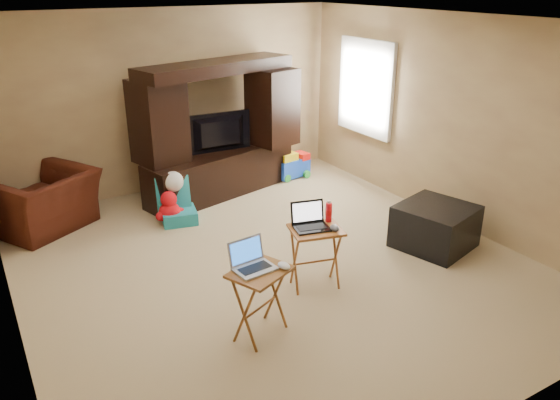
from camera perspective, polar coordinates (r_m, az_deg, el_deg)
floor at (r=5.95m, az=-0.99°, el=-6.51°), size 5.50×5.50×0.00m
ceiling at (r=5.22m, az=-1.18°, el=18.28°), size 5.50×5.50×0.00m
wall_back at (r=7.89m, az=-11.19°, el=10.08°), size 5.00×0.00×5.00m
wall_front at (r=3.52m, az=21.88°, el=-6.81°), size 5.00×0.00×5.00m
wall_right at (r=6.99m, az=17.20°, el=7.96°), size 0.00×5.50×5.50m
window_pane at (r=8.04m, az=9.04°, el=11.55°), size 0.00×1.20×1.20m
window_frame at (r=8.03m, az=8.93°, el=11.54°), size 0.06×1.14×1.34m
entertainment_center at (r=7.54m, az=-6.37°, el=7.26°), size 2.33×1.10×1.85m
television at (r=7.51m, az=-6.21°, el=6.91°), size 0.94×0.16×0.54m
recliner at (r=7.15m, az=-23.45°, el=-0.17°), size 1.43×1.38×0.71m
child_rocker at (r=6.89m, az=-10.61°, el=-0.12°), size 0.52×0.56×0.56m
plush_toy at (r=6.90m, az=-11.49°, el=-0.75°), size 0.39×0.32×0.43m
push_toy at (r=8.36m, az=1.23°, el=3.76°), size 0.61×0.48×0.41m
ottoman at (r=6.43m, az=15.89°, el=-2.67°), size 0.94×0.94×0.49m
tray_table_left at (r=4.69m, az=-2.07°, el=-10.72°), size 0.60×0.54×0.63m
tray_table_right at (r=5.38m, az=3.71°, el=-6.05°), size 0.57×0.50×0.63m
laptop_left at (r=4.48m, az=-2.67°, el=-5.98°), size 0.35×0.30×0.24m
laptop_right at (r=5.18m, az=3.34°, el=-1.83°), size 0.39×0.35×0.24m
mouse_left at (r=4.54m, az=0.42°, el=-6.87°), size 0.10×0.14×0.05m
mouse_right at (r=5.21m, az=5.73°, el=-2.91°), size 0.11×0.15×0.05m
water_bottle at (r=5.36m, az=5.11°, el=-1.28°), size 0.06×0.06×0.19m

